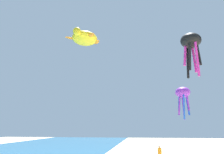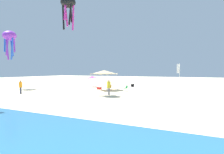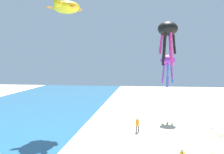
{
  "view_description": "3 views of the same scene",
  "coord_description": "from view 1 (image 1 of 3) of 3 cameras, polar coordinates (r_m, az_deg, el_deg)",
  "views": [
    {
      "loc": [
        -17.86,
        10.99,
        3.71
      ],
      "look_at": [
        -0.77,
        13.34,
        7.48
      ],
      "focal_mm": 36.35,
      "sensor_mm": 36.0,
      "label": 1
    },
    {
      "loc": [
        -13.0,
        25.8,
        2.93
      ],
      "look_at": [
        -0.34,
        -0.09,
        1.91
      ],
      "focal_mm": 30.76,
      "sensor_mm": 36.0,
      "label": 2
    },
    {
      "loc": [
        -21.98,
        8.57,
        8.52
      ],
      "look_at": [
        -0.77,
        11.31,
        7.08
      ],
      "focal_mm": 40.95,
      "sensor_mm": 36.0,
      "label": 3
    }
  ],
  "objects": [
    {
      "name": "person_far_stroller",
      "position": [
        25.76,
        11.9,
        -18.08
      ],
      "size": [
        0.41,
        0.41,
        1.71
      ],
      "rotation": [
        0.0,
        0.0,
        2.25
      ],
      "color": "#33384C",
      "rests_on": "ground"
    },
    {
      "name": "kite_turtle_yellow",
      "position": [
        30.54,
        -6.94,
        9.64
      ],
      "size": [
        4.95,
        4.43,
        1.71
      ],
      "rotation": [
        0.0,
        0.0,
        2.94
      ],
      "color": "yellow"
    },
    {
      "name": "kite_octopus_black",
      "position": [
        22.18,
        19.24,
        8.11
      ],
      "size": [
        1.86,
        1.86,
        4.13
      ],
      "rotation": [
        0.0,
        0.0,
        4.72
      ],
      "color": "black"
    },
    {
      "name": "kite_octopus_purple",
      "position": [
        33.87,
        17.39,
        -4.1
      ],
      "size": [
        2.07,
        2.07,
        4.6
      ],
      "rotation": [
        0.0,
        0.0,
        4.08
      ],
      "color": "purple"
    }
  ]
}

